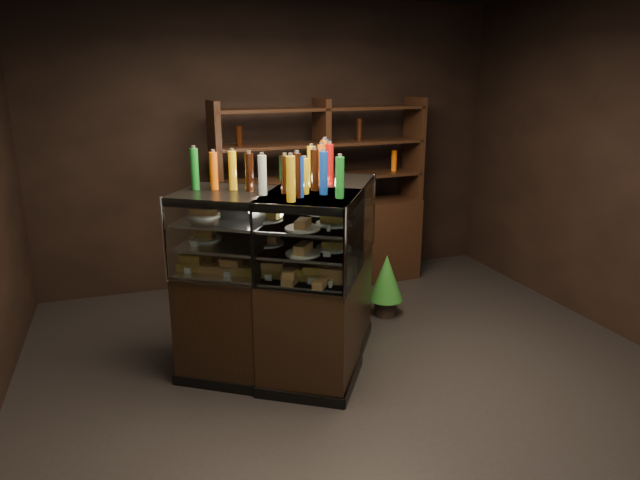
% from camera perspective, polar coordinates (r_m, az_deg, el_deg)
% --- Properties ---
extents(ground, '(5.00, 5.00, 0.00)m').
position_cam_1_polar(ground, '(4.42, 4.17, -14.15)').
color(ground, black).
rests_on(ground, ground).
extents(room_shell, '(5.02, 5.02, 3.01)m').
position_cam_1_polar(room_shell, '(3.82, 4.77, 11.82)').
color(room_shell, black).
rests_on(room_shell, ground).
extents(display_case, '(1.79, 1.47, 1.44)m').
position_cam_1_polar(display_case, '(4.42, -2.51, -7.11)').
color(display_case, black).
rests_on(display_case, ground).
extents(food_display, '(1.40, 1.11, 0.44)m').
position_cam_1_polar(food_display, '(4.22, -2.55, -0.08)').
color(food_display, '#AF903F').
rests_on(food_display, display_case).
extents(bottles_top, '(1.23, 0.97, 0.30)m').
position_cam_1_polar(bottles_top, '(4.11, -2.70, 6.96)').
color(bottles_top, '#0F38B2').
rests_on(bottles_top, display_case).
extents(potted_conifer, '(0.32, 0.32, 0.68)m').
position_cam_1_polar(potted_conifer, '(5.44, 6.67, -3.66)').
color(potted_conifer, black).
rests_on(potted_conifer, ground).
extents(back_shelving, '(2.29, 0.57, 2.00)m').
position_cam_1_polar(back_shelving, '(6.09, 0.13, 0.78)').
color(back_shelving, black).
rests_on(back_shelving, ground).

